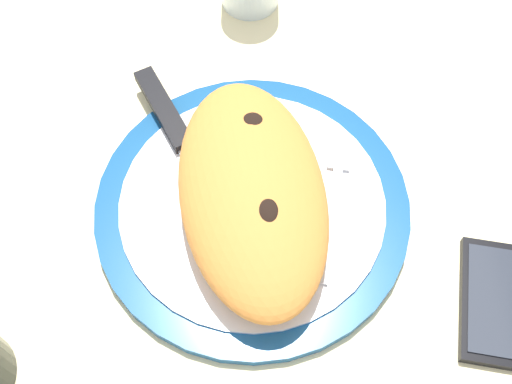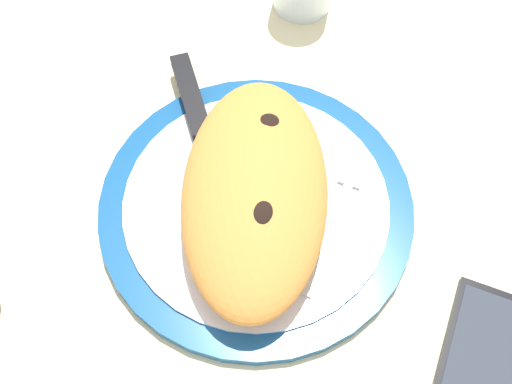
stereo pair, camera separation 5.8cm
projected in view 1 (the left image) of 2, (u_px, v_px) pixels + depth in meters
The scene contains 6 objects.
ground_plane at pixel (256, 217), 62.24cm from camera, with size 150.00×150.00×3.00cm, color beige.
plate at pixel (256, 206), 60.29cm from camera, with size 29.84×29.84×1.52cm.
calzone at pixel (260, 192), 56.72cm from camera, with size 26.26×16.57×5.90cm.
fork at pixel (339, 191), 59.98cm from camera, with size 15.90×4.54×0.40cm.
knife at pixel (179, 131), 62.95cm from camera, with size 21.97×12.53×1.20cm.
smartphone at pixel (503, 303), 55.80cm from camera, with size 12.47×8.64×1.16cm.
Camera 1 is at (-28.13, 0.35, 54.07)cm, focal length 44.49 mm.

